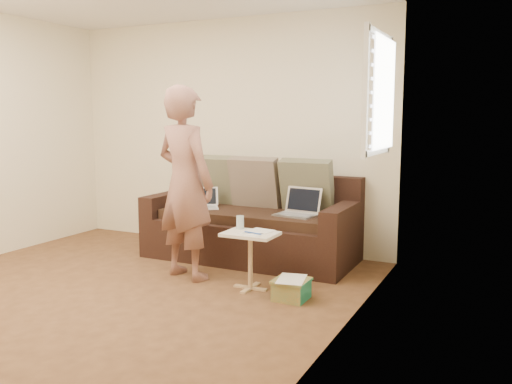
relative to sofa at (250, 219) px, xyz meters
The scene contains 16 objects.
floor 1.91m from the sofa, 107.22° to the right, with size 4.50×4.50×0.00m, color #4D311C.
wall_back 1.14m from the sofa, 139.19° to the left, with size 4.00×4.00×0.00m, color beige.
wall_right 2.45m from the sofa, 50.76° to the right, with size 4.50×4.50×0.00m, color beige.
window_blinds 1.91m from the sofa, 11.11° to the right, with size 0.12×0.88×1.08m, color white, non-canonical shape.
sofa is the anchor object (origin of this frame).
pillow_left 0.74m from the sofa, 158.69° to the left, with size 0.55×0.14×0.55m, color #5F6147, non-canonical shape.
pillow_mid 0.43m from the sofa, 103.18° to the left, with size 0.55×0.14×0.55m, color #6E5B4E, non-canonical shape.
pillow_right 0.69m from the sofa, 21.25° to the left, with size 0.55×0.14×0.55m, color #5F6147, non-canonical shape.
laptop_silver 0.56m from the sofa, ahead, with size 0.39×0.29×0.26m, color #B7BABC, non-canonical shape.
laptop_white 0.53m from the sofa, 167.41° to the right, with size 0.31×0.22×0.22m, color white, non-canonical shape.
person 1.01m from the sofa, 105.78° to the right, with size 0.65×0.44×1.79m, color brown.
side_table 1.04m from the sofa, 63.44° to the right, with size 0.46×0.32×0.51m, color silver, non-canonical shape.
drinking_glass 0.89m from the sofa, 69.34° to the right, with size 0.07×0.07×0.12m, color silver, non-canonical shape.
scissors 1.09m from the sofa, 62.26° to the right, with size 0.18×0.10×0.02m, color silver, non-canonical shape.
paper_on_table 1.02m from the sofa, 60.17° to the right, with size 0.21×0.30×0.00m, color white, non-canonical shape.
striped_box 1.39m from the sofa, 48.83° to the right, with size 0.28×0.28×0.18m, color orange, non-canonical shape.
Camera 1 is at (3.06, -3.24, 1.51)m, focal length 37.84 mm.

